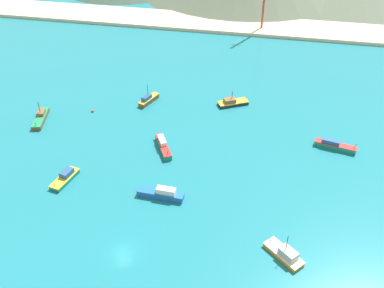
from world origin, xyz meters
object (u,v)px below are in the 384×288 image
(fishing_boat_2, at_px, (335,145))
(fishing_boat_7, at_px, (148,100))
(fishing_boat_4, at_px, (163,146))
(fishing_boat_5, at_px, (162,194))
(fishing_boat_8, at_px, (65,177))
(fishing_boat_0, at_px, (41,118))
(buoy_0, at_px, (93,111))
(fishing_boat_1, at_px, (232,102))
(fishing_boat_6, at_px, (285,254))

(fishing_boat_2, relative_size, fishing_boat_7, 1.30)
(fishing_boat_4, bearing_deg, fishing_boat_2, 11.97)
(fishing_boat_5, bearing_deg, fishing_boat_4, 103.78)
(fishing_boat_5, bearing_deg, fishing_boat_7, 110.34)
(fishing_boat_5, bearing_deg, fishing_boat_8, 177.32)
(fishing_boat_0, xyz_separation_m, buoy_0, (11.75, 6.71, -0.60))
(fishing_boat_1, relative_size, fishing_boat_6, 1.15)
(fishing_boat_4, distance_m, fishing_boat_7, 22.80)
(fishing_boat_7, xyz_separation_m, buoy_0, (-13.59, -7.96, -0.81))
(fishing_boat_8, distance_m, buoy_0, 28.81)
(buoy_0, bearing_deg, fishing_boat_4, -28.49)
(fishing_boat_0, height_order, fishing_boat_7, fishing_boat_7)
(fishing_boat_4, bearing_deg, fishing_boat_5, -76.22)
(fishing_boat_1, relative_size, fishing_boat_7, 1.14)
(fishing_boat_6, relative_size, fishing_boat_7, 1.00)
(fishing_boat_2, height_order, fishing_boat_7, fishing_boat_7)
(fishing_boat_4, distance_m, fishing_boat_6, 40.55)
(fishing_boat_7, bearing_deg, fishing_boat_2, -13.52)
(fishing_boat_1, xyz_separation_m, fishing_boat_2, (26.81, -15.66, 0.12))
(fishing_boat_0, distance_m, fishing_boat_1, 51.99)
(fishing_boat_0, bearing_deg, fishing_boat_1, 20.58)
(fishing_boat_0, height_order, fishing_boat_4, fishing_boat_0)
(fishing_boat_1, bearing_deg, fishing_boat_8, -128.39)
(fishing_boat_5, distance_m, buoy_0, 40.17)
(fishing_boat_1, distance_m, fishing_boat_4, 27.77)
(fishing_boat_5, distance_m, fishing_boat_7, 39.78)
(buoy_0, bearing_deg, fishing_boat_2, -3.68)
(fishing_boat_1, height_order, fishing_boat_8, fishing_boat_1)
(fishing_boat_0, relative_size, fishing_boat_4, 1.10)
(fishing_boat_5, bearing_deg, fishing_boat_6, -22.84)
(fishing_boat_5, distance_m, fishing_boat_8, 22.12)
(fishing_boat_6, bearing_deg, fishing_boat_5, 157.16)
(fishing_boat_0, bearing_deg, fishing_boat_4, -9.62)
(fishing_boat_6, xyz_separation_m, fishing_boat_8, (-47.79, 11.86, -0.06))
(fishing_boat_1, distance_m, fishing_boat_5, 41.99)
(fishing_boat_6, height_order, buoy_0, fishing_boat_6)
(fishing_boat_7, xyz_separation_m, fishing_boat_8, (-8.27, -36.27, -0.18))
(fishing_boat_2, bearing_deg, fishing_boat_5, -145.18)
(fishing_boat_4, xyz_separation_m, fishing_boat_6, (29.79, -27.51, -0.07))
(fishing_boat_4, bearing_deg, fishing_boat_1, 60.71)
(fishing_boat_4, bearing_deg, buoy_0, 151.51)
(fishing_boat_2, height_order, fishing_boat_6, fishing_boat_6)
(fishing_boat_7, bearing_deg, buoy_0, -149.66)
(fishing_boat_2, xyz_separation_m, fishing_boat_6, (-10.61, -36.07, -0.03))
(fishing_boat_0, xyz_separation_m, fishing_boat_5, (39.17, -22.63, 0.22))
(fishing_boat_5, xyz_separation_m, fishing_boat_8, (-22.09, 1.03, -0.20))
(fishing_boat_1, xyz_separation_m, fishing_boat_5, (-9.50, -40.91, 0.24))
(fishing_boat_4, relative_size, fishing_boat_8, 1.18)
(fishing_boat_4, height_order, fishing_boat_6, fishing_boat_6)
(fishing_boat_2, relative_size, buoy_0, 11.97)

